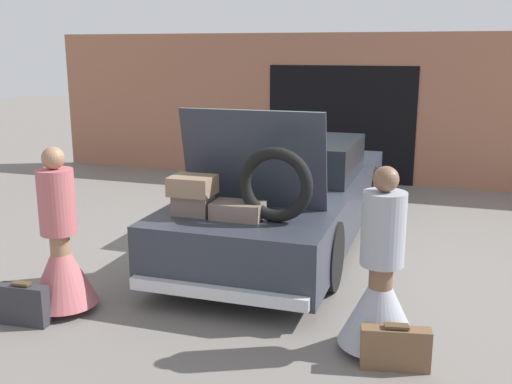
{
  "coord_description": "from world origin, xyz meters",
  "views": [
    {
      "loc": [
        1.95,
        -7.49,
        2.51
      ],
      "look_at": [
        0.0,
        -1.42,
        0.98
      ],
      "focal_mm": 42.0,
      "sensor_mm": 36.0,
      "label": 1
    }
  ],
  "objects": [
    {
      "name": "ground_plane",
      "position": [
        0.0,
        0.0,
        0.0
      ],
      "size": [
        40.0,
        40.0,
        0.0
      ],
      "primitive_type": "plane",
      "color": "slate"
    },
    {
      "name": "garage_wall_back",
      "position": [
        0.0,
        3.89,
        1.39
      ],
      "size": [
        12.0,
        0.14,
        2.8
      ],
      "color": "#9E664C",
      "rests_on": "ground_plane"
    },
    {
      "name": "car",
      "position": [
        -0.0,
        -0.01,
        0.61
      ],
      "size": [
        1.91,
        5.27,
        1.9
      ],
      "color": "#2D333D",
      "rests_on": "ground_plane"
    },
    {
      "name": "person_left",
      "position": [
        -1.51,
        -2.87,
        0.58
      ],
      "size": [
        0.66,
        0.66,
        1.63
      ],
      "rotation": [
        0.0,
        0.0,
        -1.68
      ],
      "color": "#997051",
      "rests_on": "ground_plane"
    },
    {
      "name": "person_right",
      "position": [
        1.51,
        -2.74,
        0.56
      ],
      "size": [
        0.69,
        0.69,
        1.6
      ],
      "rotation": [
        0.0,
        0.0,
        1.6
      ],
      "color": "brown",
      "rests_on": "ground_plane"
    },
    {
      "name": "suitcase_beside_left_person",
      "position": [
        -1.68,
        -3.25,
        0.19
      ],
      "size": [
        0.49,
        0.17,
        0.42
      ],
      "color": "#2D2D33",
      "rests_on": "ground_plane"
    },
    {
      "name": "suitcase_beside_right_person",
      "position": [
        1.68,
        -3.0,
        0.18
      ],
      "size": [
        0.57,
        0.24,
        0.38
      ],
      "color": "brown",
      "rests_on": "ground_plane"
    }
  ]
}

